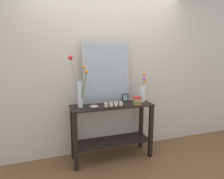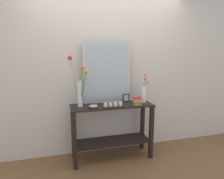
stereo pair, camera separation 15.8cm
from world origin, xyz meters
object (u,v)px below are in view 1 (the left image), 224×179
(candle_tray, at_px, (114,105))
(console_table, at_px, (112,125))
(decorative_bowl, at_px, (94,106))
(tall_vase_left, at_px, (80,88))
(vase_right, at_px, (143,92))
(mirror_leaning, at_px, (107,72))
(picture_frame_small, at_px, (125,98))
(book_stack, at_px, (137,100))

(candle_tray, bearing_deg, console_table, 82.25)
(console_table, xyz_separation_m, decorative_bowl, (-0.30, -0.10, 0.35))
(console_table, xyz_separation_m, tall_vase_left, (-0.47, 0.00, 0.61))
(console_table, distance_m, candle_tray, 0.37)
(vase_right, distance_m, decorative_bowl, 0.83)
(tall_vase_left, bearing_deg, vase_right, 1.20)
(console_table, xyz_separation_m, mirror_leaning, (-0.03, 0.17, 0.79))
(mirror_leaning, height_order, tall_vase_left, mirror_leaning)
(candle_tray, bearing_deg, vase_right, 15.13)
(console_table, relative_size, picture_frame_small, 10.16)
(picture_frame_small, relative_size, book_stack, 0.84)
(vase_right, distance_m, picture_frame_small, 0.29)
(book_stack, bearing_deg, tall_vase_left, 172.50)
(mirror_leaning, height_order, picture_frame_small, mirror_leaning)
(vase_right, relative_size, book_stack, 3.20)
(candle_tray, distance_m, book_stack, 0.38)
(mirror_leaning, distance_m, candle_tray, 0.53)
(console_table, height_order, tall_vase_left, tall_vase_left)
(picture_frame_small, height_order, decorative_bowl, picture_frame_small)
(decorative_bowl, distance_m, book_stack, 0.66)
(vase_right, height_order, picture_frame_small, vase_right)
(tall_vase_left, height_order, vase_right, tall_vase_left)
(vase_right, xyz_separation_m, candle_tray, (-0.53, -0.14, -0.13))
(console_table, relative_size, book_stack, 8.57)
(vase_right, bearing_deg, decorative_bowl, -171.42)
(mirror_leaning, distance_m, vase_right, 0.65)
(mirror_leaning, height_order, vase_right, mirror_leaning)
(picture_frame_small, bearing_deg, tall_vase_left, -169.29)
(console_table, height_order, candle_tray, candle_tray)
(vase_right, relative_size, candle_tray, 1.44)
(book_stack, bearing_deg, candle_tray, -177.85)
(tall_vase_left, height_order, book_stack, tall_vase_left)
(tall_vase_left, bearing_deg, candle_tray, -15.26)
(candle_tray, distance_m, picture_frame_small, 0.39)
(decorative_bowl, relative_size, book_stack, 0.87)
(candle_tray, relative_size, decorative_bowl, 2.55)
(mirror_leaning, height_order, book_stack, mirror_leaning)
(candle_tray, relative_size, book_stack, 2.22)
(vase_right, bearing_deg, console_table, -177.37)
(console_table, bearing_deg, book_stack, -16.37)
(console_table, distance_m, mirror_leaning, 0.81)
(console_table, bearing_deg, decorative_bowl, -161.55)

